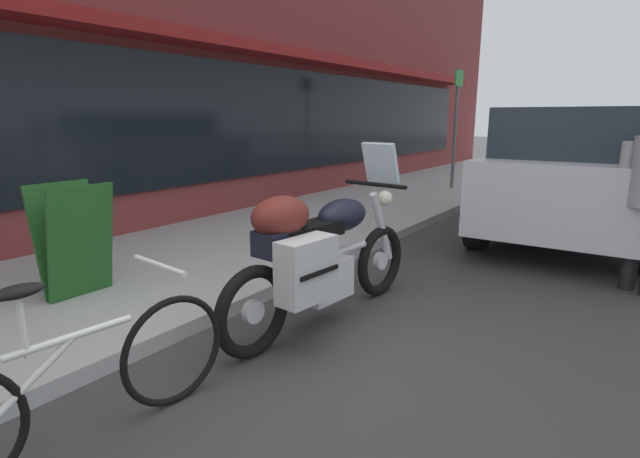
% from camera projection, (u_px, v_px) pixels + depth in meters
% --- Properties ---
extents(ground_plane, '(80.00, 80.00, 0.00)m').
position_uv_depth(ground_plane, '(327.00, 384.00, 2.99)').
color(ground_plane, '#353535').
extents(storefront_building, '(19.67, 0.90, 7.69)m').
position_uv_depth(storefront_building, '(314.00, 2.00, 9.17)').
color(storefront_building, maroon).
rests_on(storefront_building, ground_plane).
extents(sidewalk_curb, '(30.00, 2.87, 0.12)m').
position_uv_depth(sidewalk_curb, '(444.00, 183.00, 11.65)').
color(sidewalk_curb, '#A2A2A2').
rests_on(sidewalk_curb, ground_plane).
extents(touring_motorcycle, '(2.21, 0.62, 1.40)m').
position_uv_depth(touring_motorcycle, '(319.00, 253.00, 3.67)').
color(touring_motorcycle, black).
rests_on(touring_motorcycle, ground_plane).
extents(parked_bicycle, '(1.70, 0.48, 0.91)m').
position_uv_depth(parked_bicycle, '(76.00, 384.00, 2.33)').
color(parked_bicycle, black).
rests_on(parked_bicycle, ground_plane).
extents(parked_minivan, '(4.86, 2.14, 1.72)m').
position_uv_depth(parked_minivan, '(580.00, 169.00, 6.61)').
color(parked_minivan, silver).
rests_on(parked_minivan, ground_plane).
extents(sandwich_board_sign, '(0.55, 0.42, 0.96)m').
position_uv_depth(sandwich_board_sign, '(74.00, 240.00, 4.06)').
color(sandwich_board_sign, '#1E511E').
rests_on(sandwich_board_sign, sidewalk_curb).
extents(parking_sign_pole, '(0.44, 0.07, 2.48)m').
position_uv_depth(parking_sign_pole, '(456.00, 119.00, 10.13)').
color(parking_sign_pole, '#59595B').
rests_on(parking_sign_pole, sidewalk_curb).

